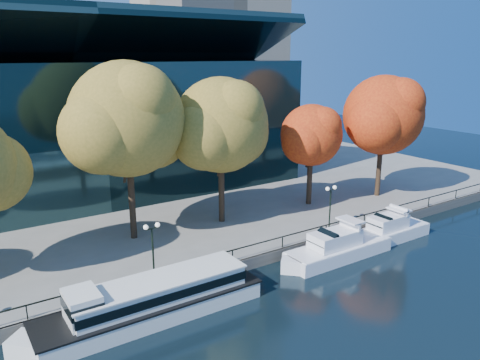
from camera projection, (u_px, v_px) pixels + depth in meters
ground at (256, 290)px, 34.42m from camera, size 160.00×160.00×0.00m
promenade at (101, 178)px, 63.51m from camera, size 90.00×67.08×1.00m
railing at (233, 250)px, 36.52m from camera, size 88.20×0.08×0.99m
convention_building at (74, 126)px, 55.60m from camera, size 50.00×24.57×21.43m
tour_boat at (147, 300)px, 30.33m from camera, size 16.44×3.67×3.12m
cruiser_near at (335, 248)px, 39.33m from camera, size 11.09×2.86×3.21m
cruiser_far at (387, 230)px, 43.31m from camera, size 9.35×2.59×3.05m
tree_2 at (130, 122)px, 38.91m from camera, size 12.10×9.92×15.36m
tree_3 at (223, 127)px, 43.31m from camera, size 11.08×9.09×13.84m
tree_4 at (312, 136)px, 49.07m from camera, size 8.11×6.65×10.79m
tree_5 at (385, 117)px, 51.68m from camera, size 10.96×8.99×13.64m
lamp_1 at (152, 237)px, 33.74m from camera, size 1.26×0.36×4.03m
lamp_2 at (331, 197)px, 43.21m from camera, size 1.26×0.36×4.03m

